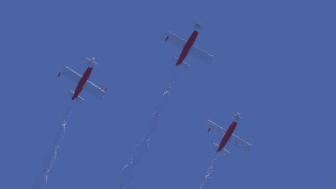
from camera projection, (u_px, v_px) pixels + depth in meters
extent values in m
ellipsoid|color=red|center=(188.00, 46.00, 73.53)|extent=(7.45, 4.08, 2.45)
cylinder|color=white|center=(197.00, 28.00, 72.94)|extent=(1.55, 1.79, 1.67)
cone|color=white|center=(199.00, 24.00, 72.82)|extent=(1.02, 0.96, 0.83)
cylinder|color=#3F3F47|center=(198.00, 25.00, 72.85)|extent=(1.40, 3.16, 3.41)
cube|color=white|center=(188.00, 48.00, 73.42)|extent=(4.03, 8.68, 4.41)
ellipsoid|color=red|center=(208.00, 56.00, 75.97)|extent=(1.07, 0.69, 0.48)
ellipsoid|color=red|center=(167.00, 39.00, 70.88)|extent=(1.07, 0.69, 0.48)
cube|color=white|center=(180.00, 63.00, 74.15)|extent=(1.87, 3.28, 1.68)
cube|color=red|center=(178.00, 63.00, 74.61)|extent=(1.50, 1.00, 1.31)
ellipsoid|color=#1E232D|center=(188.00, 44.00, 73.85)|extent=(1.95, 1.53, 1.19)
ellipsoid|color=red|center=(228.00, 135.00, 81.15)|extent=(7.41, 4.06, 2.76)
cylinder|color=white|center=(236.00, 119.00, 80.72)|extent=(1.58, 1.73, 1.67)
cone|color=white|center=(238.00, 115.00, 80.63)|extent=(1.03, 0.93, 0.84)
cylinder|color=#3F3F47|center=(237.00, 116.00, 80.65)|extent=(1.49, 3.03, 3.29)
cube|color=white|center=(228.00, 136.00, 81.02)|extent=(4.10, 8.94, 3.84)
ellipsoid|color=red|center=(246.00, 142.00, 83.29)|extent=(1.07, 0.68, 0.52)
ellipsoid|color=red|center=(209.00, 130.00, 78.76)|extent=(1.07, 0.68, 0.52)
cube|color=white|center=(220.00, 150.00, 81.61)|extent=(1.89, 3.37, 1.50)
cube|color=red|center=(219.00, 149.00, 82.10)|extent=(1.52, 0.91, 1.39)
ellipsoid|color=#1E232D|center=(228.00, 132.00, 81.51)|extent=(1.96, 1.50, 1.23)
ellipsoid|color=red|center=(83.00, 81.00, 76.47)|extent=(7.39, 4.22, 2.80)
cylinder|color=white|center=(91.00, 64.00, 76.06)|extent=(1.60, 1.79, 1.72)
cone|color=white|center=(92.00, 60.00, 75.97)|extent=(1.03, 0.96, 0.87)
cylinder|color=#3F3F47|center=(92.00, 61.00, 75.99)|extent=(1.53, 3.13, 3.40)
cube|color=white|center=(83.00, 83.00, 76.35)|extent=(3.99, 8.66, 4.58)
ellipsoid|color=red|center=(105.00, 90.00, 78.95)|extent=(1.07, 0.70, 0.53)
ellipsoid|color=red|center=(59.00, 75.00, 73.74)|extent=(1.07, 0.70, 0.53)
cube|color=white|center=(76.00, 98.00, 76.91)|extent=(1.85, 3.28, 1.76)
cube|color=red|center=(75.00, 97.00, 77.37)|extent=(1.54, 1.02, 1.35)
ellipsoid|color=#1E232D|center=(83.00, 79.00, 76.80)|extent=(1.96, 1.55, 1.27)
ellipsoid|color=white|center=(171.00, 82.00, 74.57)|extent=(6.36, 2.90, 2.06)
ellipsoid|color=white|center=(161.00, 107.00, 75.19)|extent=(6.53, 3.26, 2.42)
ellipsoid|color=white|center=(151.00, 129.00, 75.94)|extent=(6.69, 3.63, 2.78)
ellipsoid|color=white|center=(139.00, 154.00, 76.82)|extent=(6.86, 3.99, 3.14)
ellipsoid|color=white|center=(126.00, 177.00, 77.17)|extent=(7.03, 4.35, 3.50)
ellipsoid|color=white|center=(213.00, 166.00, 82.13)|extent=(6.36, 2.90, 2.06)
ellipsoid|color=white|center=(203.00, 188.00, 82.94)|extent=(6.53, 3.26, 2.42)
ellipsoid|color=white|center=(68.00, 114.00, 77.31)|extent=(6.36, 2.90, 2.06)
ellipsoid|color=white|center=(58.00, 139.00, 78.32)|extent=(6.53, 3.26, 2.42)
ellipsoid|color=white|center=(49.00, 162.00, 78.88)|extent=(6.69, 3.63, 2.78)
ellipsoid|color=white|center=(40.00, 184.00, 79.73)|extent=(6.86, 3.99, 3.14)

